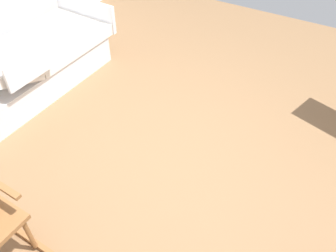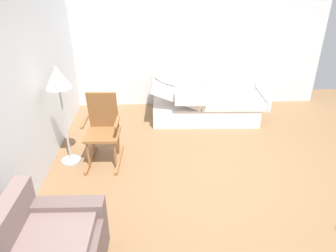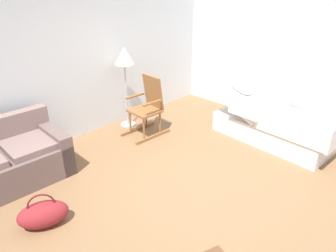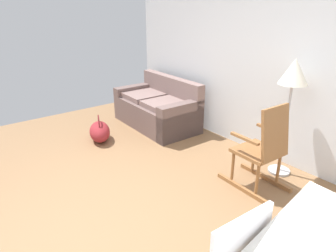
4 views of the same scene
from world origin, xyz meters
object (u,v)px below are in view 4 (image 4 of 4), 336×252
object	(u,v)px
couch	(157,109)
rocking_chair	(263,150)
floor_lamp	(293,80)
duffel_bag	(100,131)

from	to	relation	value
couch	rocking_chair	distance (m)	2.41
floor_lamp	duffel_bag	bearing A→B (deg)	-149.14
rocking_chair	duffel_bag	distance (m)	2.60
couch	floor_lamp	xyz separation A→B (m)	(2.33, 0.28, 0.92)
rocking_chair	duffel_bag	bearing A→B (deg)	-159.72
rocking_chair	duffel_bag	size ratio (longest dim) A/B	1.64
duffel_bag	floor_lamp	bearing A→B (deg)	30.86
couch	floor_lamp	world-z (taller)	floor_lamp
rocking_chair	duffel_bag	world-z (taller)	rocking_chair
couch	rocking_chair	world-z (taller)	rocking_chair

